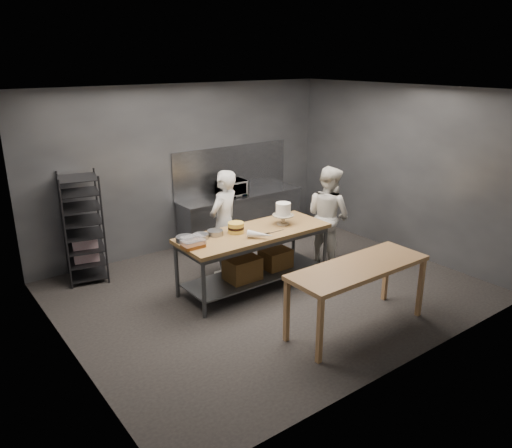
{
  "coord_description": "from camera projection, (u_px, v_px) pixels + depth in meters",
  "views": [
    {
      "loc": [
        -4.34,
        -5.51,
        3.45
      ],
      "look_at": [
        -0.11,
        0.2,
        1.05
      ],
      "focal_mm": 35.0,
      "sensor_mm": 36.0,
      "label": 1
    }
  ],
  "objects": [
    {
      "name": "piping_bag",
      "position": [
        260.0,
        235.0,
        7.26
      ],
      "size": [
        0.33,
        0.37,
        0.12
      ],
      "primitive_type": "cone",
      "rotation": [
        1.57,
        0.0,
        0.68
      ],
      "color": "white",
      "rests_on": "work_table"
    },
    {
      "name": "splashback_panel",
      "position": [
        232.0,
        169.0,
        9.76
      ],
      "size": [
        2.6,
        0.02,
        0.9
      ],
      "primitive_type": "cube",
      "color": "slate",
      "rests_on": "back_counter"
    },
    {
      "name": "offset_spatula",
      "position": [
        272.0,
        232.0,
        7.51
      ],
      "size": [
        0.36,
        0.02,
        0.02
      ],
      "color": "slate",
      "rests_on": "work_table"
    },
    {
      "name": "speed_rack",
      "position": [
        83.0,
        229.0,
        7.88
      ],
      "size": [
        0.73,
        0.77,
        1.75
      ],
      "color": "black",
      "rests_on": "ground"
    },
    {
      "name": "work_table",
      "position": [
        255.0,
        252.0,
        7.69
      ],
      "size": [
        2.4,
        0.9,
        0.92
      ],
      "color": "olive",
      "rests_on": "ground"
    },
    {
      "name": "layer_cake",
      "position": [
        236.0,
        228.0,
        7.49
      ],
      "size": [
        0.24,
        0.24,
        0.16
      ],
      "color": "gold",
      "rests_on": "work_table"
    },
    {
      "name": "ground",
      "position": [
        269.0,
        290.0,
        7.74
      ],
      "size": [
        6.0,
        6.0,
        0.0
      ],
      "primitive_type": "plane",
      "color": "black",
      "rests_on": "ground"
    },
    {
      "name": "back_wall",
      "position": [
        186.0,
        168.0,
        9.17
      ],
      "size": [
        6.0,
        0.04,
        3.0
      ],
      "primitive_type": "cube",
      "color": "#4C4F54",
      "rests_on": "ground"
    },
    {
      "name": "pastry_clamshells",
      "position": [
        193.0,
        242.0,
        6.98
      ],
      "size": [
        0.37,
        0.33,
        0.11
      ],
      "color": "#954B1D",
      "rests_on": "work_table"
    },
    {
      "name": "microwave",
      "position": [
        232.0,
        188.0,
        9.51
      ],
      "size": [
        0.54,
        0.37,
        0.3
      ],
      "primitive_type": "imported",
      "color": "black",
      "rests_on": "back_counter"
    },
    {
      "name": "near_counter",
      "position": [
        359.0,
        271.0,
        6.43
      ],
      "size": [
        2.0,
        0.7,
        0.9
      ],
      "color": "#9D7141",
      "rests_on": "ground"
    },
    {
      "name": "back_counter",
      "position": [
        241.0,
        216.0,
        9.82
      ],
      "size": [
        2.6,
        0.6,
        0.9
      ],
      "color": "slate",
      "rests_on": "ground"
    },
    {
      "name": "cake_pans",
      "position": [
        199.0,
        236.0,
        7.26
      ],
      "size": [
        0.75,
        0.29,
        0.07
      ],
      "color": "gray",
      "rests_on": "work_table"
    },
    {
      "name": "frosted_cake_stand",
      "position": [
        283.0,
        211.0,
        7.83
      ],
      "size": [
        0.34,
        0.34,
        0.35
      ],
      "color": "#B2A68E",
      "rests_on": "work_table"
    },
    {
      "name": "chef_right",
      "position": [
        328.0,
        216.0,
        8.51
      ],
      "size": [
        0.7,
        0.87,
        1.72
      ],
      "primitive_type": "imported",
      "rotation": [
        0.0,
        0.0,
        1.63
      ],
      "color": "silver",
      "rests_on": "ground"
    },
    {
      "name": "chef_behind",
      "position": [
        224.0,
        223.0,
        8.09
      ],
      "size": [
        0.75,
        0.63,
        1.75
      ],
      "primitive_type": "imported",
      "rotation": [
        0.0,
        0.0,
        3.53
      ],
      "color": "silver",
      "rests_on": "ground"
    }
  ]
}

